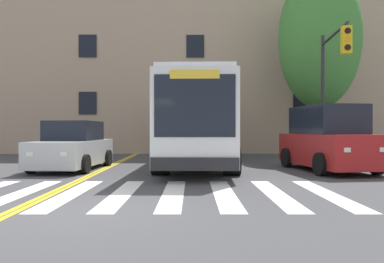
{
  "coord_description": "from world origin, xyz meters",
  "views": [
    {
      "loc": [
        2.02,
        -6.81,
        1.51
      ],
      "look_at": [
        2.15,
        8.07,
        1.43
      ],
      "focal_mm": 35.0,
      "sensor_mm": 36.0,
      "label": 1
    }
  ],
  "objects_px": {
    "city_bus": "(197,122)",
    "car_silver_near_lane": "(73,147)",
    "street_tree_curbside_large": "(319,39)",
    "car_red_far_lane": "(327,140)",
    "traffic_light_near_corner": "(331,72)",
    "car_navy_behind_bus": "(195,139)"
  },
  "relations": [
    {
      "from": "city_bus",
      "to": "car_navy_behind_bus",
      "type": "relative_size",
      "value": 2.98
    },
    {
      "from": "car_silver_near_lane",
      "to": "street_tree_curbside_large",
      "type": "height_order",
      "value": "street_tree_curbside_large"
    },
    {
      "from": "traffic_light_near_corner",
      "to": "street_tree_curbside_large",
      "type": "relative_size",
      "value": 0.57
    },
    {
      "from": "car_red_far_lane",
      "to": "traffic_light_near_corner",
      "type": "bearing_deg",
      "value": 65.15
    },
    {
      "from": "city_bus",
      "to": "car_red_far_lane",
      "type": "xyz_separation_m",
      "value": [
        4.7,
        -2.26,
        -0.72
      ]
    },
    {
      "from": "car_silver_near_lane",
      "to": "car_red_far_lane",
      "type": "relative_size",
      "value": 0.97
    },
    {
      "from": "city_bus",
      "to": "car_red_far_lane",
      "type": "bearing_deg",
      "value": -25.66
    },
    {
      "from": "street_tree_curbside_large",
      "to": "car_silver_near_lane",
      "type": "bearing_deg",
      "value": -153.46
    },
    {
      "from": "street_tree_curbside_large",
      "to": "car_red_far_lane",
      "type": "bearing_deg",
      "value": -106.79
    },
    {
      "from": "car_navy_behind_bus",
      "to": "car_silver_near_lane",
      "type": "bearing_deg",
      "value": -114.65
    },
    {
      "from": "city_bus",
      "to": "car_silver_near_lane",
      "type": "height_order",
      "value": "city_bus"
    },
    {
      "from": "traffic_light_near_corner",
      "to": "car_red_far_lane",
      "type": "bearing_deg",
      "value": -114.85
    },
    {
      "from": "city_bus",
      "to": "car_silver_near_lane",
      "type": "distance_m",
      "value": 5.14
    },
    {
      "from": "car_silver_near_lane",
      "to": "car_navy_behind_bus",
      "type": "height_order",
      "value": "car_navy_behind_bus"
    },
    {
      "from": "city_bus",
      "to": "car_red_far_lane",
      "type": "relative_size",
      "value": 2.39
    },
    {
      "from": "car_silver_near_lane",
      "to": "car_red_far_lane",
      "type": "distance_m",
      "value": 9.49
    },
    {
      "from": "traffic_light_near_corner",
      "to": "car_navy_behind_bus",
      "type": "bearing_deg",
      "value": 121.38
    },
    {
      "from": "city_bus",
      "to": "car_navy_behind_bus",
      "type": "height_order",
      "value": "city_bus"
    },
    {
      "from": "car_navy_behind_bus",
      "to": "street_tree_curbside_large",
      "type": "xyz_separation_m",
      "value": [
        6.59,
        -4.74,
        5.51
      ]
    },
    {
      "from": "car_silver_near_lane",
      "to": "car_red_far_lane",
      "type": "xyz_separation_m",
      "value": [
        9.47,
        -0.62,
        0.28
      ]
    },
    {
      "from": "car_silver_near_lane",
      "to": "street_tree_curbside_large",
      "type": "distance_m",
      "value": 13.86
    },
    {
      "from": "car_silver_near_lane",
      "to": "car_red_far_lane",
      "type": "bearing_deg",
      "value": -3.73
    }
  ]
}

